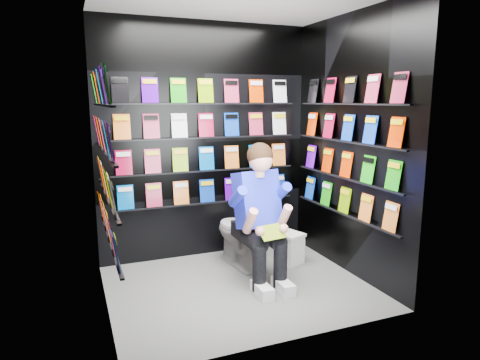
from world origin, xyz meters
name	(u,v)px	position (x,y,z in m)	size (l,w,h in m)	color
floor	(239,287)	(0.00, 0.00, 0.00)	(2.40, 2.40, 0.00)	slate
wall_back	(206,142)	(0.00, 1.00, 1.30)	(2.40, 0.04, 2.60)	black
wall_front	(292,168)	(0.00, -1.00, 1.30)	(2.40, 0.04, 2.60)	black
wall_left	(99,159)	(-1.20, 0.00, 1.30)	(0.04, 2.00, 2.60)	black
wall_right	(350,147)	(1.20, 0.00, 1.30)	(0.04, 2.00, 2.60)	black
comics_back	(206,142)	(0.00, 0.97, 1.31)	(2.10, 0.06, 1.37)	#DB3A00
comics_left	(103,158)	(-1.17, 0.00, 1.31)	(0.06, 1.70, 1.37)	#DB3A00
comics_right	(347,146)	(1.17, 0.00, 1.31)	(0.06, 1.70, 1.37)	#DB3A00
toilet	(241,232)	(0.24, 0.52, 0.37)	(0.42, 0.75, 0.73)	white
longbox	(284,247)	(0.73, 0.46, 0.15)	(0.22, 0.41, 0.30)	white
longbox_lid	(285,233)	(0.73, 0.46, 0.32)	(0.24, 0.43, 0.03)	white
reader	(256,201)	(0.24, 0.14, 0.80)	(0.56, 0.82, 1.51)	#0F1AD9
held_comic	(272,232)	(0.24, -0.21, 0.58)	(0.25, 0.01, 0.17)	#24921A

